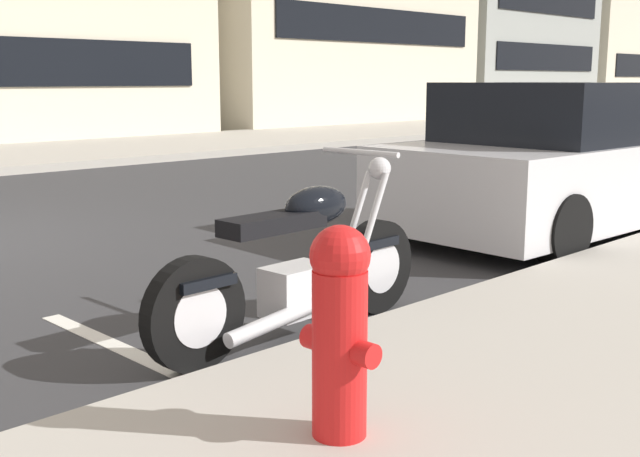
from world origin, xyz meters
TOP-DOWN VIEW (x-y plane):
  - sidewalk_far_curb at (12.00, 7.32)m, footprint 120.00×5.00m
  - parking_stall_stripe at (0.00, -4.22)m, footprint 0.12×2.20m
  - parked_motorcycle at (0.89, -4.59)m, footprint 2.16×0.62m
  - parked_car_behind_motorcycle at (5.10, -3.98)m, footprint 4.12×2.02m
  - fire_hydrant at (-0.12, -5.90)m, footprint 0.24×0.36m
  - townhouse_behind_pole at (40.16, 14.16)m, footprint 11.75×9.15m

SIDE VIEW (x-z plane):
  - parking_stall_stripe at x=0.00m, z-range 0.00..0.01m
  - sidewalk_far_curb at x=12.00m, z-range 0.00..0.14m
  - parked_motorcycle at x=0.89m, z-range -0.13..0.98m
  - fire_hydrant at x=-0.12m, z-range 0.17..1.03m
  - parked_car_behind_motorcycle at x=5.10m, z-range -0.06..1.46m
  - townhouse_behind_pole at x=40.16m, z-range 0.00..10.25m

